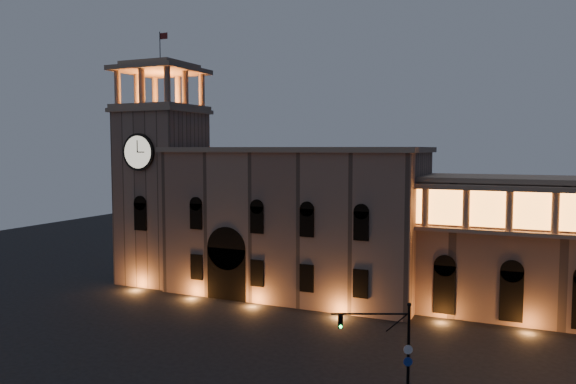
# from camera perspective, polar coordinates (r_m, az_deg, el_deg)

# --- Properties ---
(ground) EXTENTS (160.00, 160.00, 0.00)m
(ground) POSITION_cam_1_polar(r_m,az_deg,el_deg) (49.33, -7.64, -16.30)
(ground) COLOR black
(ground) RESTS_ON ground
(government_building) EXTENTS (30.80, 12.80, 17.60)m
(government_building) POSITION_cam_1_polar(r_m,az_deg,el_deg) (67.16, 0.63, -2.97)
(government_building) COLOR #816454
(government_building) RESTS_ON ground
(clock_tower) EXTENTS (9.80, 9.80, 32.40)m
(clock_tower) POSITION_cam_1_polar(r_m,az_deg,el_deg) (75.22, -12.65, 0.57)
(clock_tower) COLOR #816454
(clock_tower) RESTS_ON ground
(traffic_light) EXTENTS (4.99, 2.41, 7.39)m
(traffic_light) POSITION_cam_1_polar(r_m,az_deg,el_deg) (39.06, 10.78, -15.95)
(traffic_light) COLOR black
(traffic_light) RESTS_ON ground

